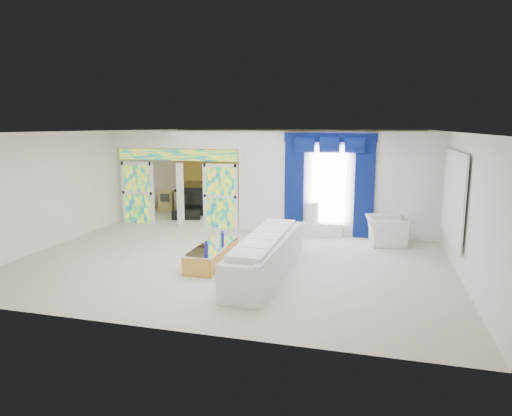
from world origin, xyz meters
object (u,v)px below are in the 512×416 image
(coffee_table, at_px, (212,256))
(console_table, at_px, (322,229))
(armchair, at_px, (385,230))
(white_sofa, at_px, (266,257))
(grand_piano, at_px, (204,197))

(coffee_table, relative_size, console_table, 1.65)
(armchair, bearing_deg, console_table, 67.30)
(white_sofa, height_order, coffee_table, white_sofa)
(grand_piano, bearing_deg, armchair, -44.28)
(console_table, xyz_separation_m, grand_piano, (-4.76, 2.80, 0.31))
(armchair, bearing_deg, coffee_table, 119.23)
(white_sofa, distance_m, console_table, 3.78)
(white_sofa, bearing_deg, grand_piano, 123.21)
(white_sofa, xyz_separation_m, console_table, (0.76, 3.70, -0.17))
(console_table, relative_size, grand_piano, 0.58)
(white_sofa, relative_size, armchair, 3.37)
(white_sofa, height_order, grand_piano, grand_piano)
(coffee_table, bearing_deg, white_sofa, -12.53)
(coffee_table, height_order, armchair, armchair)
(white_sofa, relative_size, coffee_table, 2.01)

